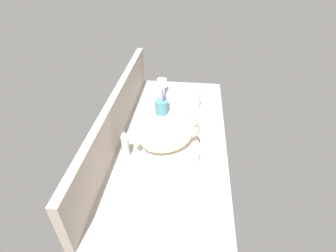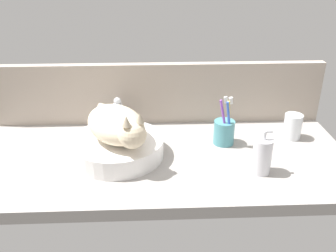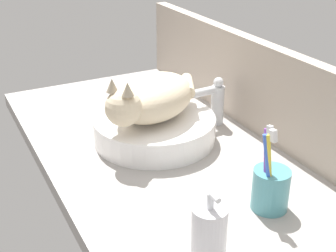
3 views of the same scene
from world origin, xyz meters
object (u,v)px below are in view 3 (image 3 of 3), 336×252
(faucet, at_px, (214,100))
(soap_dispenser, at_px, (209,236))
(cat, at_px, (150,98))
(toothbrush_cup, at_px, (270,188))
(sink_basin, at_px, (153,129))

(faucet, relative_size, soap_dispenser, 0.91)
(cat, bearing_deg, toothbrush_cup, 13.44)
(cat, bearing_deg, sink_basin, 123.03)
(cat, bearing_deg, faucet, 94.92)
(soap_dispenser, bearing_deg, cat, 166.69)
(faucet, bearing_deg, toothbrush_cup, -16.34)
(soap_dispenser, xyz_separation_m, toothbrush_cup, (-0.08, 0.20, -0.01))
(sink_basin, relative_size, soap_dispenser, 2.10)
(faucet, bearing_deg, soap_dispenser, -33.35)
(sink_basin, relative_size, cat, 1.04)
(sink_basin, xyz_separation_m, soap_dispenser, (0.46, -0.12, 0.03))
(cat, xyz_separation_m, toothbrush_cup, (0.37, 0.09, -0.07))
(cat, distance_m, soap_dispenser, 0.47)
(faucet, bearing_deg, sink_basin, -87.01)
(sink_basin, bearing_deg, soap_dispenser, -14.45)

